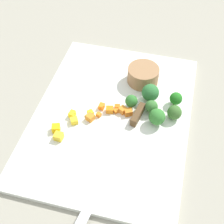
# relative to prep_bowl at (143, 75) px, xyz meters

# --- Properties ---
(ground_plane) EXTENTS (4.00, 4.00, 0.00)m
(ground_plane) POSITION_rel_prep_bowl_xyz_m (0.14, -0.05, -0.03)
(ground_plane) COLOR gray
(cutting_board) EXTENTS (0.51, 0.38, 0.01)m
(cutting_board) POSITION_rel_prep_bowl_xyz_m (0.14, -0.05, -0.03)
(cutting_board) COLOR white
(cutting_board) RESTS_ON ground_plane
(prep_bowl) EXTENTS (0.08, 0.08, 0.04)m
(prep_bowl) POSITION_rel_prep_bowl_xyz_m (0.00, 0.00, 0.00)
(prep_bowl) COLOR #9A7049
(prep_bowl) RESTS_ON cutting_board
(chef_knife) EXTENTS (0.33, 0.08, 0.02)m
(chef_knife) POSITION_rel_prep_bowl_xyz_m (0.20, -0.00, -0.01)
(chef_knife) COLOR silver
(chef_knife) RESTS_ON cutting_board
(carrot_dice_0) EXTENTS (0.01, 0.01, 0.01)m
(carrot_dice_0) POSITION_rel_prep_bowl_xyz_m (0.15, -0.08, -0.02)
(carrot_dice_0) COLOR orange
(carrot_dice_0) RESTS_ON cutting_board
(carrot_dice_1) EXTENTS (0.02, 0.02, 0.02)m
(carrot_dice_1) POSITION_rel_prep_bowl_xyz_m (0.16, -0.10, -0.01)
(carrot_dice_1) COLOR orange
(carrot_dice_1) RESTS_ON cutting_board
(carrot_dice_2) EXTENTS (0.02, 0.02, 0.01)m
(carrot_dice_2) POSITION_rel_prep_bowl_xyz_m (0.13, -0.06, -0.01)
(carrot_dice_2) COLOR orange
(carrot_dice_2) RESTS_ON cutting_board
(carrot_dice_3) EXTENTS (0.02, 0.02, 0.01)m
(carrot_dice_3) POSITION_rel_prep_bowl_xyz_m (0.13, -0.04, -0.02)
(carrot_dice_3) COLOR orange
(carrot_dice_3) RESTS_ON cutting_board
(carrot_dice_4) EXTENTS (0.02, 0.01, 0.01)m
(carrot_dice_4) POSITION_rel_prep_bowl_xyz_m (0.12, -0.08, -0.02)
(carrot_dice_4) COLOR orange
(carrot_dice_4) RESTS_ON cutting_board
(carrot_dice_5) EXTENTS (0.02, 0.02, 0.01)m
(carrot_dice_5) POSITION_rel_prep_bowl_xyz_m (0.11, -0.04, -0.02)
(carrot_dice_5) COLOR orange
(carrot_dice_5) RESTS_ON cutting_board
(carrot_dice_6) EXTENTS (0.02, 0.02, 0.02)m
(carrot_dice_6) POSITION_rel_prep_bowl_xyz_m (0.12, -0.03, -0.01)
(carrot_dice_6) COLOR orange
(carrot_dice_6) RESTS_ON cutting_board
(carrot_dice_7) EXTENTS (0.02, 0.02, 0.02)m
(carrot_dice_7) POSITION_rel_prep_bowl_xyz_m (0.13, -0.01, -0.01)
(carrot_dice_7) COLOR orange
(carrot_dice_7) RESTS_ON cutting_board
(pepper_dice_0) EXTENTS (0.02, 0.02, 0.01)m
(pepper_dice_0) POSITION_rel_prep_bowl_xyz_m (0.18, -0.13, -0.01)
(pepper_dice_0) COLOR yellow
(pepper_dice_0) RESTS_ON cutting_board
(pepper_dice_1) EXTENTS (0.02, 0.02, 0.01)m
(pepper_dice_1) POSITION_rel_prep_bowl_xyz_m (0.16, -0.14, -0.01)
(pepper_dice_1) COLOR yellow
(pepper_dice_1) RESTS_ON cutting_board
(pepper_dice_2) EXTENTS (0.02, 0.02, 0.02)m
(pepper_dice_2) POSITION_rel_prep_bowl_xyz_m (0.24, -0.15, -0.01)
(pepper_dice_2) COLOR yellow
(pepper_dice_2) RESTS_ON cutting_board
(pepper_dice_3) EXTENTS (0.02, 0.02, 0.01)m
(pepper_dice_3) POSITION_rel_prep_bowl_xyz_m (0.15, -0.10, -0.02)
(pepper_dice_3) COLOR yellow
(pepper_dice_3) RESTS_ON cutting_board
(pepper_dice_4) EXTENTS (0.02, 0.02, 0.02)m
(pepper_dice_4) POSITION_rel_prep_bowl_xyz_m (0.22, -0.17, -0.01)
(pepper_dice_4) COLOR yellow
(pepper_dice_4) RESTS_ON cutting_board
(broccoli_floret_0) EXTENTS (0.03, 0.03, 0.04)m
(broccoli_floret_0) POSITION_rel_prep_bowl_xyz_m (0.10, -0.01, -0.00)
(broccoli_floret_0) COLOR #85AD61
(broccoli_floret_0) RESTS_ON cutting_board
(broccoli_floret_1) EXTENTS (0.03, 0.03, 0.04)m
(broccoli_floret_1) POSITION_rel_prep_bowl_xyz_m (0.10, 0.04, -0.00)
(broccoli_floret_1) COLOR #86B457
(broccoli_floret_1) RESTS_ON cutting_board
(broccoli_floret_2) EXTENTS (0.04, 0.04, 0.04)m
(broccoli_floret_2) POSITION_rel_prep_bowl_xyz_m (0.11, 0.10, -0.00)
(broccoli_floret_2) COLOR #87AB64
(broccoli_floret_2) RESTS_ON cutting_board
(broccoli_floret_3) EXTENTS (0.04, 0.04, 0.05)m
(broccoli_floret_3) POSITION_rel_prep_bowl_xyz_m (0.06, 0.03, 0.00)
(broccoli_floret_3) COLOR #81BF69
(broccoli_floret_3) RESTS_ON cutting_board
(broccoli_floret_4) EXTENTS (0.03, 0.03, 0.04)m
(broccoli_floret_4) POSITION_rel_prep_bowl_xyz_m (0.06, 0.09, -0.00)
(broccoli_floret_4) COLOR #98B56D
(broccoli_floret_4) RESTS_ON cutting_board
(broccoli_floret_5) EXTENTS (0.04, 0.04, 0.04)m
(broccoli_floret_5) POSITION_rel_prep_bowl_xyz_m (0.14, 0.06, 0.00)
(broccoli_floret_5) COLOR #89B665
(broccoli_floret_5) RESTS_ON cutting_board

